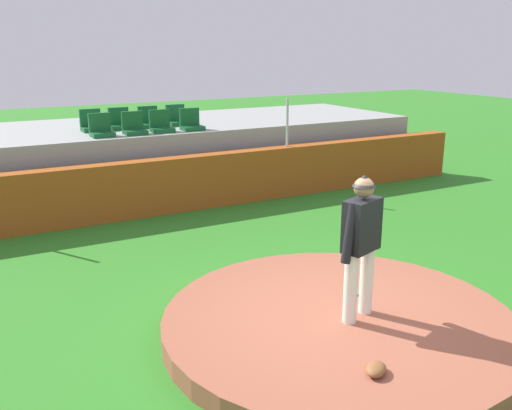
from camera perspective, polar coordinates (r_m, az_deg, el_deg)
name	(u,v)px	position (r m, az deg, el deg)	size (l,w,h in m)	color
ground_plane	(338,334)	(7.48, 8.23, -12.64)	(60.00, 60.00, 0.00)	#2C7821
pitchers_mound	(339,324)	(7.42, 8.27, -11.75)	(4.45, 4.45, 0.26)	#99533C
pitcher	(361,237)	(6.95, 10.49, -3.16)	(0.80, 0.41, 1.82)	white
baseball	(356,293)	(7.92, 10.02, -8.64)	(0.07, 0.07, 0.07)	white
fielding_glove	(376,369)	(6.23, 11.94, -15.79)	(0.30, 0.20, 0.11)	brown
brick_barrier	(166,185)	(12.47, -8.96, 1.94)	(16.16, 0.40, 1.19)	#9C4A18
fence_post_right	(287,123)	(13.56, 3.15, 8.23)	(0.06, 0.06, 1.14)	silver
bleacher_platform	(131,156)	(14.85, -12.44, 4.78)	(14.74, 4.08, 1.60)	#959895
stadium_chair_0	(101,129)	(12.98, -15.23, 7.33)	(0.48, 0.44, 0.50)	#145729
stadium_chair_1	(134,127)	(13.15, -12.12, 7.63)	(0.48, 0.44, 0.50)	#145729
stadium_chair_2	(161,125)	(13.37, -9.48, 7.90)	(0.48, 0.44, 0.50)	#145729
stadium_chair_3	(191,123)	(13.60, -6.51, 8.14)	(0.48, 0.44, 0.50)	#145729
stadium_chair_4	(92,124)	(13.87, -16.13, 7.77)	(0.48, 0.44, 0.50)	#145729
stadium_chair_5	(120,122)	(14.03, -13.46, 8.05)	(0.48, 0.44, 0.50)	#145729
stadium_chair_6	(149,121)	(14.20, -10.65, 8.30)	(0.48, 0.44, 0.50)	#145729
stadium_chair_7	(177,119)	(14.48, -7.94, 8.55)	(0.48, 0.44, 0.50)	#145729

